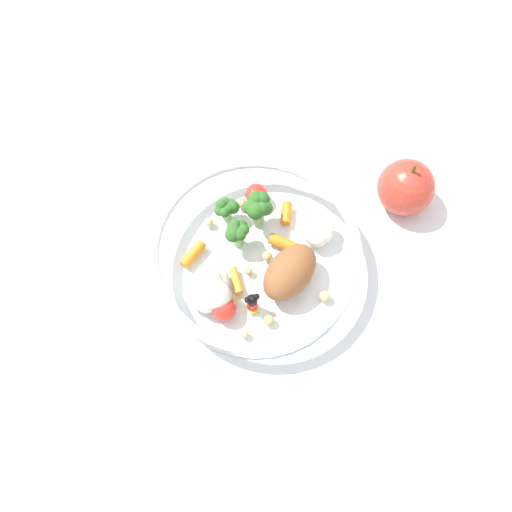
% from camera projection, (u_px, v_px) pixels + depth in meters
% --- Properties ---
extents(ground_plane, '(2.40, 2.40, 0.00)m').
position_uv_depth(ground_plane, '(253.00, 278.00, 0.65)').
color(ground_plane, white).
extents(food_container, '(0.23, 0.23, 0.06)m').
position_uv_depth(food_container, '(256.00, 257.00, 0.63)').
color(food_container, white).
rests_on(food_container, ground_plane).
extents(loose_apple, '(0.06, 0.06, 0.08)m').
position_uv_depth(loose_apple, '(406.00, 187.00, 0.66)').
color(loose_apple, '#BC3828').
rests_on(loose_apple, ground_plane).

